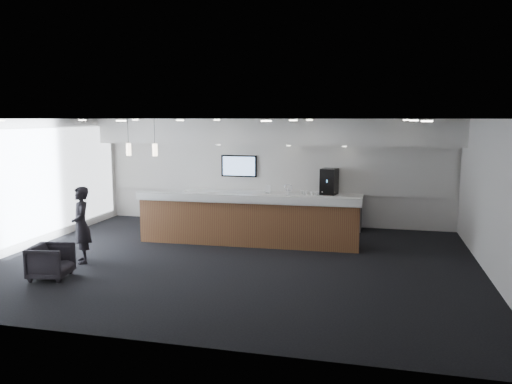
% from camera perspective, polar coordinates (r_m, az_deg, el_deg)
% --- Properties ---
extents(ground, '(10.00, 10.00, 0.00)m').
position_cam_1_polar(ground, '(10.72, -2.31, -7.89)').
color(ground, black).
rests_on(ground, ground).
extents(ceiling, '(10.00, 8.00, 0.02)m').
position_cam_1_polar(ceiling, '(10.29, -2.41, 8.36)').
color(ceiling, black).
rests_on(ceiling, back_wall).
extents(back_wall, '(10.00, 0.02, 3.00)m').
position_cam_1_polar(back_wall, '(14.26, 2.04, 2.33)').
color(back_wall, silver).
rests_on(back_wall, ground).
extents(left_wall, '(0.02, 8.00, 3.00)m').
position_cam_1_polar(left_wall, '(12.70, -24.62, 0.83)').
color(left_wall, silver).
rests_on(left_wall, ground).
extents(right_wall, '(0.02, 8.00, 3.00)m').
position_cam_1_polar(right_wall, '(10.24, 25.65, -0.89)').
color(right_wall, silver).
rests_on(right_wall, ground).
extents(soffit_bulkhead, '(10.00, 0.90, 0.70)m').
position_cam_1_polar(soffit_bulkhead, '(13.74, 1.69, 6.91)').
color(soffit_bulkhead, silver).
rests_on(soffit_bulkhead, back_wall).
extents(alcove_panel, '(9.80, 0.06, 1.40)m').
position_cam_1_polar(alcove_panel, '(14.22, 2.02, 2.72)').
color(alcove_panel, silver).
rests_on(alcove_panel, back_wall).
extents(window_blinds_wall, '(0.04, 7.36, 2.55)m').
position_cam_1_polar(window_blinds_wall, '(12.68, -24.47, 0.82)').
color(window_blinds_wall, '#D2E4FC').
rests_on(window_blinds_wall, left_wall).
extents(back_credenza, '(5.06, 0.66, 0.95)m').
position_cam_1_polar(back_credenza, '(14.05, 1.72, -1.96)').
color(back_credenza, gray).
rests_on(back_credenza, ground).
extents(wall_tv, '(1.05, 0.08, 0.62)m').
position_cam_1_polar(wall_tv, '(14.38, -1.94, 2.99)').
color(wall_tv, black).
rests_on(wall_tv, back_wall).
extents(pendant_left, '(0.12, 0.12, 0.30)m').
position_cam_1_polar(pendant_left, '(11.92, -12.51, 4.57)').
color(pendant_left, '#FFE8C6').
rests_on(pendant_left, ceiling).
extents(pendant_right, '(0.12, 0.12, 0.30)m').
position_cam_1_polar(pendant_right, '(12.25, -15.47, 4.56)').
color(pendant_right, '#FFE8C6').
rests_on(pendant_right, ceiling).
extents(ceiling_can_lights, '(7.00, 5.00, 0.02)m').
position_cam_1_polar(ceiling_can_lights, '(10.29, -2.41, 8.19)').
color(ceiling_can_lights, white).
rests_on(ceiling_can_lights, ceiling).
extents(service_counter, '(5.37, 1.03, 1.49)m').
position_cam_1_polar(service_counter, '(12.02, -0.90, -3.27)').
color(service_counter, brown).
rests_on(service_counter, ground).
extents(coffee_machine, '(0.50, 0.58, 0.71)m').
position_cam_1_polar(coffee_machine, '(13.73, 8.37, 1.19)').
color(coffee_machine, black).
rests_on(coffee_machine, back_credenza).
extents(info_sign_left, '(0.15, 0.07, 0.21)m').
position_cam_1_polar(info_sign_left, '(13.87, 1.38, 0.32)').
color(info_sign_left, silver).
rests_on(info_sign_left, back_credenza).
extents(info_sign_right, '(0.20, 0.04, 0.26)m').
position_cam_1_polar(info_sign_right, '(13.66, 7.67, 0.23)').
color(info_sign_right, silver).
rests_on(info_sign_right, back_credenza).
extents(armchair, '(0.82, 0.80, 0.65)m').
position_cam_1_polar(armchair, '(10.29, -22.38, -7.35)').
color(armchair, black).
rests_on(armchair, ground).
extents(lounge_guest, '(0.66, 0.70, 1.61)m').
position_cam_1_polar(lounge_guest, '(11.06, -19.35, -3.57)').
color(lounge_guest, black).
rests_on(lounge_guest, ground).
extents(cup_0, '(0.11, 0.11, 0.10)m').
position_cam_1_polar(cup_0, '(13.61, 8.81, -0.17)').
color(cup_0, white).
rests_on(cup_0, back_credenza).
extents(cup_1, '(0.15, 0.15, 0.10)m').
position_cam_1_polar(cup_1, '(13.62, 8.22, -0.15)').
color(cup_1, white).
rests_on(cup_1, back_credenza).
extents(cup_2, '(0.13, 0.13, 0.10)m').
position_cam_1_polar(cup_2, '(13.64, 7.63, -0.13)').
color(cup_2, white).
rests_on(cup_2, back_credenza).
extents(cup_3, '(0.14, 0.14, 0.10)m').
position_cam_1_polar(cup_3, '(13.65, 7.05, -0.11)').
color(cup_3, white).
rests_on(cup_3, back_credenza).
extents(cup_4, '(0.15, 0.15, 0.10)m').
position_cam_1_polar(cup_4, '(13.67, 6.47, -0.09)').
color(cup_4, white).
rests_on(cup_4, back_credenza).
extents(cup_5, '(0.12, 0.12, 0.10)m').
position_cam_1_polar(cup_5, '(13.69, 5.88, -0.07)').
color(cup_5, white).
rests_on(cup_5, back_credenza).
extents(cup_6, '(0.15, 0.15, 0.10)m').
position_cam_1_polar(cup_6, '(13.71, 5.30, -0.05)').
color(cup_6, white).
rests_on(cup_6, back_credenza).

